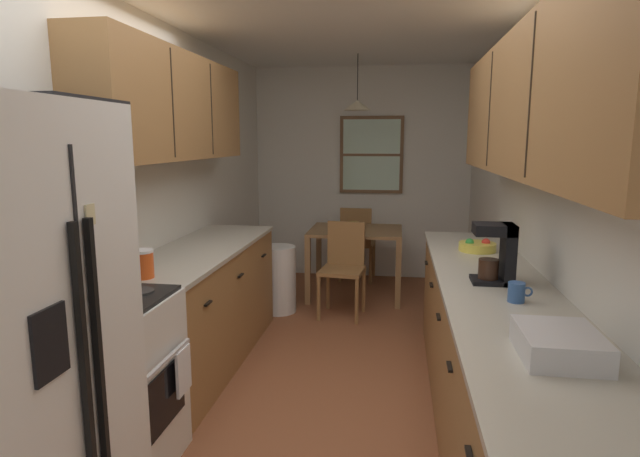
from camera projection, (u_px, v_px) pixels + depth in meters
ground_plane at (335, 361)px, 3.98m from camera, size 12.00×12.00×0.00m
wall_left at (162, 194)px, 3.97m from camera, size 0.10×9.00×2.55m
wall_right at (530, 200)px, 3.57m from camera, size 0.10×9.00×2.55m
wall_back at (362, 174)px, 6.35m from camera, size 4.40×0.10×2.55m
ceiling_slab at (337, 7)px, 3.54m from camera, size 4.40×9.00×0.08m
stove_range at (103, 385)px, 2.59m from camera, size 0.66×0.65×1.10m
microwave_over_range at (62, 136)px, 2.40m from camera, size 0.39×0.60×0.35m
counter_left at (202, 306)px, 3.90m from camera, size 0.64×2.03×0.90m
upper_cabinets_left at (172, 107)px, 3.62m from camera, size 0.33×2.11×0.73m
counter_right at (493, 362)px, 2.91m from camera, size 0.64×3.30×0.90m
upper_cabinets_right at (540, 104)px, 2.60m from camera, size 0.33×2.98×0.73m
dining_table at (356, 239)px, 5.56m from camera, size 0.98×0.81×0.74m
dining_chair_near at (344, 264)px, 4.99m from camera, size 0.44×0.44×0.90m
dining_chair_far at (357, 240)px, 6.18m from camera, size 0.42×0.42×0.90m
pendant_light at (357, 105)px, 5.32m from camera, size 0.29×0.29×0.56m
back_window at (371, 155)px, 6.22m from camera, size 0.76×0.05×0.92m
trash_bin at (278, 279)px, 5.09m from camera, size 0.35×0.35×0.66m
storage_canister at (143, 264)px, 2.97m from camera, size 0.13×0.13×0.17m
dish_towel at (183, 371)px, 2.69m from camera, size 0.02×0.16×0.24m
coffee_maker at (499, 252)px, 2.85m from camera, size 0.22×0.18×0.33m
mug_by_coffeemaker at (517, 292)px, 2.53m from camera, size 0.12×0.08×0.10m
fruit_bowl at (477, 246)px, 3.70m from camera, size 0.26×0.26×0.09m
dish_rack at (559, 344)px, 1.89m from camera, size 0.28×0.34×0.10m
table_serving_bowl at (353, 225)px, 5.61m from camera, size 0.20×0.20×0.06m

